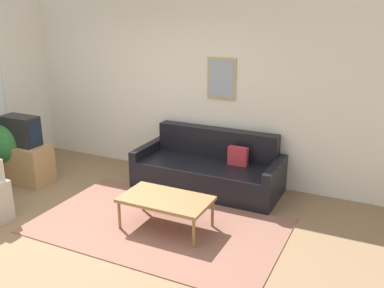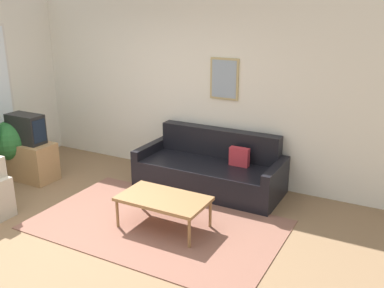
# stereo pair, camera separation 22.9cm
# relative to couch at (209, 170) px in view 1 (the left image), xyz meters

# --- Properties ---
(ground_plane) EXTENTS (16.00, 16.00, 0.00)m
(ground_plane) POSITION_rel_couch_xyz_m (-0.82, -2.08, -0.28)
(ground_plane) COLOR #846647
(area_rug) EXTENTS (2.99, 1.81, 0.01)m
(area_rug) POSITION_rel_couch_xyz_m (-0.09, -1.33, -0.28)
(area_rug) COLOR brown
(area_rug) RESTS_ON ground_plane
(wall_back) EXTENTS (8.00, 0.09, 2.70)m
(wall_back) POSITION_rel_couch_xyz_m (-0.82, 0.46, 1.07)
(wall_back) COLOR silver
(wall_back) RESTS_ON ground_plane
(couch) EXTENTS (2.10, 0.90, 0.83)m
(couch) POSITION_rel_couch_xyz_m (0.00, 0.00, 0.00)
(couch) COLOR black
(couch) RESTS_ON ground_plane
(coffee_table) EXTENTS (1.06, 0.61, 0.40)m
(coffee_table) POSITION_rel_couch_xyz_m (0.02, -1.33, 0.08)
(coffee_table) COLOR olive
(coffee_table) RESTS_ON ground_plane
(tv_stand) EXTENTS (0.82, 0.43, 0.58)m
(tv_stand) POSITION_rel_couch_xyz_m (-2.61, -0.99, 0.01)
(tv_stand) COLOR #A87F51
(tv_stand) RESTS_ON ground_plane
(tv) EXTENTS (0.57, 0.28, 0.44)m
(tv) POSITION_rel_couch_xyz_m (-2.60, -0.99, 0.52)
(tv) COLOR black
(tv) RESTS_ON tv_stand
(potted_plant_by_window) EXTENTS (0.55, 0.55, 0.84)m
(potted_plant_by_window) POSITION_rel_couch_xyz_m (-2.99, -0.86, 0.25)
(potted_plant_by_window) COLOR slate
(potted_plant_by_window) RESTS_ON ground_plane
(potted_plant_small) EXTENTS (0.60, 0.60, 0.90)m
(potted_plant_small) POSITION_rel_couch_xyz_m (-2.86, -1.08, 0.30)
(potted_plant_small) COLOR beige
(potted_plant_small) RESTS_ON ground_plane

